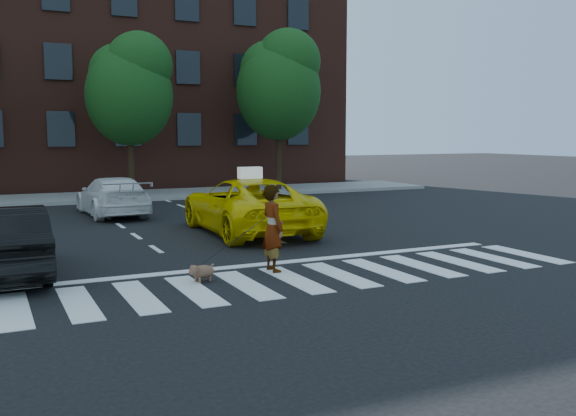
{
  "coord_description": "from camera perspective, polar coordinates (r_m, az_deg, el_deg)",
  "views": [
    {
      "loc": [
        -5.35,
        -10.86,
        2.81
      ],
      "look_at": [
        0.97,
        2.33,
        1.1
      ],
      "focal_mm": 40.0,
      "sensor_mm": 36.0,
      "label": 1
    }
  ],
  "objects": [
    {
      "name": "white_suv",
      "position": [
        22.77,
        -15.33,
        1.02
      ],
      "size": [
        2.01,
        4.63,
        1.32
      ],
      "primitive_type": "imported",
      "rotation": [
        0.0,
        0.0,
        3.18
      ],
      "color": "silver",
      "rests_on": "ground"
    },
    {
      "name": "black_sedan",
      "position": [
        13.77,
        -23.87,
        -2.73
      ],
      "size": [
        1.51,
        4.24,
        1.39
      ],
      "primitive_type": "imported",
      "rotation": [
        0.0,
        0.0,
        3.15
      ],
      "color": "black",
      "rests_on": "ground"
    },
    {
      "name": "stop_line",
      "position": [
        13.84,
        -2.33,
        -5.02
      ],
      "size": [
        12.0,
        0.3,
        0.01
      ],
      "primitive_type": "cube",
      "color": "silver",
      "rests_on": "ground"
    },
    {
      "name": "tree_right",
      "position": [
        30.79,
        -0.8,
        11.23
      ],
      "size": [
        4.0,
        4.0,
        7.7
      ],
      "color": "black",
      "rests_on": "ground"
    },
    {
      "name": "tree_mid",
      "position": [
        28.54,
        -13.88,
        10.57
      ],
      "size": [
        3.69,
        3.69,
        7.1
      ],
      "color": "black",
      "rests_on": "ground"
    },
    {
      "name": "building",
      "position": [
        36.4,
        -17.41,
        11.39
      ],
      "size": [
        26.0,
        10.0,
        12.0
      ],
      "primitive_type": "cube",
      "color": "#4D251B",
      "rests_on": "ground"
    },
    {
      "name": "taxi_sign",
      "position": [
        17.89,
        -3.4,
        3.15
      ],
      "size": [
        0.66,
        0.3,
        0.32
      ],
      "primitive_type": "cube",
      "rotation": [
        0.0,
        0.0,
        3.11
      ],
      "color": "white",
      "rests_on": "taxi"
    },
    {
      "name": "woman",
      "position": [
        13.0,
        -1.36,
        -1.83
      ],
      "size": [
        0.45,
        0.67,
        1.78
      ],
      "primitive_type": "imported",
      "rotation": [
        0.0,
        0.0,
        1.62
      ],
      "color": "#999999",
      "rests_on": "ground"
    },
    {
      "name": "crosswalk",
      "position": [
        12.42,
        0.6,
        -6.37
      ],
      "size": [
        13.0,
        2.4,
        0.01
      ],
      "primitive_type": "cube",
      "color": "silver",
      "rests_on": "ground"
    },
    {
      "name": "dog",
      "position": [
        12.31,
        -7.74,
        -5.6
      ],
      "size": [
        0.59,
        0.4,
        0.35
      ],
      "rotation": [
        0.0,
        0.0,
        0.41
      ],
      "color": "brown",
      "rests_on": "ground"
    },
    {
      "name": "ground",
      "position": [
        12.42,
        0.6,
        -6.4
      ],
      "size": [
        120.0,
        120.0,
        0.0
      ],
      "primitive_type": "plane",
      "color": "black",
      "rests_on": "ground"
    },
    {
      "name": "sidewalk_far",
      "position": [
        28.99,
        -14.86,
        1.03
      ],
      "size": [
        30.0,
        4.0,
        0.15
      ],
      "primitive_type": "cube",
      "color": "slate",
      "rests_on": "ground"
    },
    {
      "name": "taxi",
      "position": [
        18.16,
        -3.62,
        0.23
      ],
      "size": [
        2.76,
        5.68,
        1.56
      ],
      "primitive_type": "imported",
      "rotation": [
        0.0,
        0.0,
        3.11
      ],
      "color": "#DFC304",
      "rests_on": "ground"
    }
  ]
}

